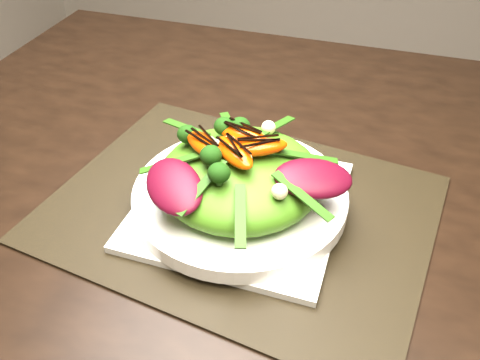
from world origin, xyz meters
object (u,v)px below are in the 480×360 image
(plate_base, at_px, (240,204))
(orange_segment, at_px, (249,134))
(lettuce_mound, at_px, (240,176))
(placemat, at_px, (240,208))
(salad_bowl, at_px, (240,196))
(dining_table, at_px, (446,222))

(plate_base, height_order, orange_segment, orange_segment)
(plate_base, bearing_deg, lettuce_mound, 0.00)
(placemat, relative_size, lettuce_mound, 2.34)
(placemat, height_order, plate_base, plate_base)
(placemat, relative_size, salad_bowl, 1.75)
(dining_table, distance_m, placemat, 0.26)
(dining_table, xyz_separation_m, placemat, (-0.25, -0.08, 0.02))
(orange_segment, bearing_deg, plate_base, -93.25)
(lettuce_mound, distance_m, orange_segment, 0.05)
(salad_bowl, bearing_deg, dining_table, 17.27)
(salad_bowl, bearing_deg, orange_segment, 86.75)
(plate_base, relative_size, salad_bowl, 0.93)
(placemat, distance_m, salad_bowl, 0.02)
(plate_base, relative_size, lettuce_mound, 1.24)
(placemat, distance_m, lettuce_mound, 0.05)
(placemat, height_order, lettuce_mound, lettuce_mound)
(salad_bowl, bearing_deg, lettuce_mound, 0.00)
(dining_table, distance_m, plate_base, 0.26)
(dining_table, relative_size, placemat, 3.53)
(placemat, bearing_deg, salad_bowl, 0.00)
(placemat, xyz_separation_m, orange_segment, (0.00, 0.03, 0.09))
(dining_table, height_order, salad_bowl, dining_table)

